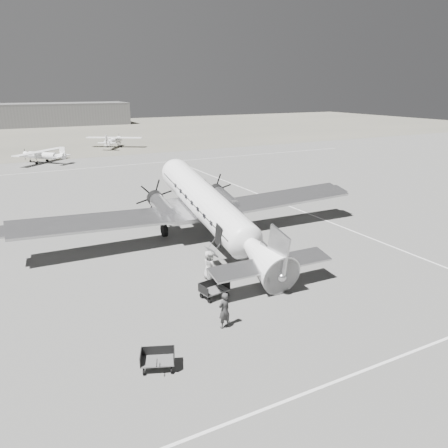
{
  "coord_description": "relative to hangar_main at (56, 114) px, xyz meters",
  "views": [
    {
      "loc": [
        -13.23,
        -25.07,
        11.38
      ],
      "look_at": [
        0.26,
        0.67,
        2.2
      ],
      "focal_mm": 35.0,
      "sensor_mm": 36.0,
      "label": 1
    }
  ],
  "objects": [
    {
      "name": "ground",
      "position": [
        -5.0,
        -120.0,
        -3.3
      ],
      "size": [
        260.0,
        260.0,
        0.0
      ],
      "primitive_type": "plane",
      "color": "slate",
      "rests_on": "ground"
    },
    {
      "name": "taxi_line_near",
      "position": [
        -5.0,
        -134.0,
        -3.29
      ],
      "size": [
        60.0,
        0.15,
        0.01
      ],
      "primitive_type": "cube",
      "color": "silver",
      "rests_on": "ground"
    },
    {
      "name": "taxi_line_right",
      "position": [
        7.0,
        -120.0,
        -3.29
      ],
      "size": [
        0.15,
        80.0,
        0.01
      ],
      "primitive_type": "cube",
      "color": "silver",
      "rests_on": "ground"
    },
    {
      "name": "taxi_line_horizon",
      "position": [
        -5.0,
        -80.0,
        -3.29
      ],
      "size": [
        90.0,
        0.15,
        0.01
      ],
      "primitive_type": "cube",
      "color": "silver",
      "rests_on": "ground"
    },
    {
      "name": "grass_infield",
      "position": [
        -5.0,
        -25.0,
        -3.3
      ],
      "size": [
        260.0,
        90.0,
        0.01
      ],
      "primitive_type": "cube",
      "color": "#686457",
      "rests_on": "ground"
    },
    {
      "name": "hangar_main",
      "position": [
        0.0,
        0.0,
        0.0
      ],
      "size": [
        42.0,
        14.0,
        6.6
      ],
      "color": "#616161",
      "rests_on": "ground"
    },
    {
      "name": "dc3_airliner",
      "position": [
        -4.74,
        -117.33,
        -0.63
      ],
      "size": [
        28.48,
        20.09,
        5.34
      ],
      "primitive_type": null,
      "rotation": [
        0.0,
        0.0,
        -0.02
      ],
      "color": "#B3B4B6",
      "rests_on": "ground"
    },
    {
      "name": "light_plane_left",
      "position": [
        -11.83,
        -72.29,
        -2.25
      ],
      "size": [
        12.96,
        12.92,
        2.1
      ],
      "primitive_type": null,
      "rotation": [
        0.0,
        0.0,
        0.77
      ],
      "color": "white",
      "rests_on": "ground"
    },
    {
      "name": "light_plane_right",
      "position": [
        2.48,
        -59.41,
        -2.16
      ],
      "size": [
        13.99,
        13.31,
        2.27
      ],
      "primitive_type": null,
      "rotation": [
        0.0,
        0.0,
        -0.55
      ],
      "color": "white",
      "rests_on": "ground"
    },
    {
      "name": "baggage_cart_near",
      "position": [
        -8.38,
        -125.11,
        -2.84
      ],
      "size": [
        1.81,
        1.42,
        0.93
      ],
      "primitive_type": null,
      "rotation": [
        0.0,
        0.0,
        0.17
      ],
      "color": "#505050",
      "rests_on": "ground"
    },
    {
      "name": "baggage_cart_far",
      "position": [
        -13.4,
        -129.87,
        -2.88
      ],
      "size": [
        1.78,
        1.54,
        0.84
      ],
      "primitive_type": null,
      "rotation": [
        0.0,
        0.0,
        -0.39
      ],
      "color": "#505050",
      "rests_on": "ground"
    },
    {
      "name": "ground_crew",
      "position": [
        -9.38,
        -128.2,
        -2.37
      ],
      "size": [
        0.76,
        0.59,
        1.87
      ],
      "primitive_type": "imported",
      "rotation": [
        0.0,
        0.0,
        3.36
      ],
      "color": "#313131",
      "rests_on": "ground"
    },
    {
      "name": "ramp_agent",
      "position": [
        -7.56,
        -123.03,
        -2.35
      ],
      "size": [
        0.91,
        1.06,
        1.89
      ],
      "primitive_type": "imported",
      "rotation": [
        0.0,
        0.0,
        1.34
      ],
      "color": "silver",
      "rests_on": "ground"
    },
    {
      "name": "passenger",
      "position": [
        -7.55,
        -122.63,
        -2.4
      ],
      "size": [
        0.6,
        0.9,
        1.8
      ],
      "primitive_type": "imported",
      "rotation": [
        0.0,
        0.0,
        1.61
      ],
      "color": "#B3B3B1",
      "rests_on": "ground"
    }
  ]
}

